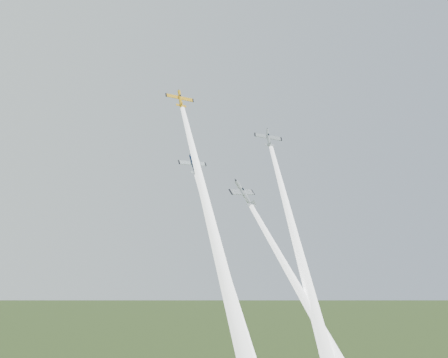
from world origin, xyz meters
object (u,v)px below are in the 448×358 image
(plane_yellow, at_px, (180,99))
(plane_silver_low, at_px, (244,194))
(plane_silver_right, at_px, (269,138))
(plane_navy, at_px, (193,164))

(plane_yellow, distance_m, plane_silver_low, 26.24)
(plane_silver_right, xyz_separation_m, plane_silver_low, (-13.28, -9.83, -15.33))
(plane_navy, xyz_separation_m, plane_silver_low, (5.95, -12.05, -7.53))
(plane_silver_right, bearing_deg, plane_silver_low, -127.56)
(plane_yellow, relative_size, plane_silver_right, 0.94)
(plane_navy, bearing_deg, plane_silver_low, -60.96)
(plane_yellow, bearing_deg, plane_silver_right, 5.82)
(plane_yellow, distance_m, plane_silver_right, 24.34)
(plane_yellow, height_order, plane_silver_right, plane_yellow)
(plane_silver_low, bearing_deg, plane_silver_right, 14.60)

